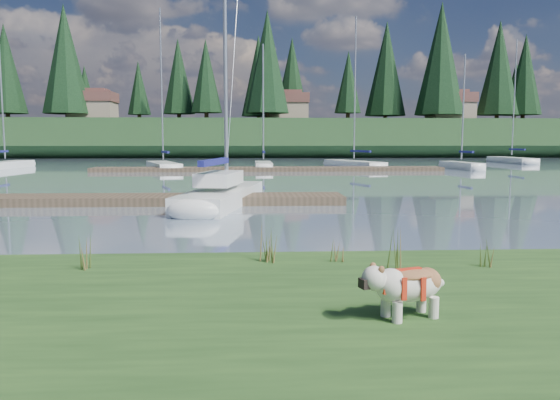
{
  "coord_description": "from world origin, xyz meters",
  "views": [
    {
      "loc": [
        0.69,
        -10.71,
        2.25
      ],
      "look_at": [
        1.23,
        -0.5,
        1.14
      ],
      "focal_mm": 35.0,
      "sensor_mm": 36.0,
      "label": 1
    }
  ],
  "objects": [
    {
      "name": "weed_4",
      "position": [
        2.06,
        -2.3,
        0.51
      ],
      "size": [
        0.17,
        0.14,
        0.38
      ],
      "color": "#475B23",
      "rests_on": "bank"
    },
    {
      "name": "conifer_2",
      "position": [
        -25.0,
        68.0,
        13.54
      ],
      "size": [
        6.6,
        6.6,
        16.05
      ],
      "color": "#382619",
      "rests_on": "ridge"
    },
    {
      "name": "conifer_5",
      "position": [
        15.0,
        70.0,
        10.83
      ],
      "size": [
        3.96,
        3.96,
        10.35
      ],
      "color": "#382619",
      "rests_on": "ridge"
    },
    {
      "name": "house_1",
      "position": [
        6.0,
        71.0,
        7.31
      ],
      "size": [
        6.3,
        5.3,
        4.65
      ],
      "color": "gray",
      "rests_on": "ridge"
    },
    {
      "name": "mud_lip",
      "position": [
        0.0,
        -1.6,
        0.07
      ],
      "size": [
        60.0,
        0.5,
        0.14
      ],
      "primitive_type": "cube",
      "color": "#33281C",
      "rests_on": "ground"
    },
    {
      "name": "weed_1",
      "position": [
        0.98,
        -2.29,
        0.53
      ],
      "size": [
        0.17,
        0.14,
        0.43
      ],
      "color": "#475B23",
      "rests_on": "bank"
    },
    {
      "name": "sailboat_bg_5",
      "position": [
        27.49,
        44.98,
        0.32
      ],
      "size": [
        1.85,
        8.85,
        12.52
      ],
      "rotation": [
        0.0,
        0.0,
        1.58
      ],
      "color": "white",
      "rests_on": "ground"
    },
    {
      "name": "sailboat_bg_3",
      "position": [
        9.13,
        35.84,
        0.32
      ],
      "size": [
        4.54,
        8.68,
        12.6
      ],
      "rotation": [
        0.0,
        0.0,
        1.92
      ],
      "color": "white",
      "rests_on": "ground"
    },
    {
      "name": "sailboat_bg_2",
      "position": [
        1.67,
        33.47,
        0.33
      ],
      "size": [
        1.32,
        6.49,
        9.92
      ],
      "rotation": [
        0.0,
        0.0,
        1.58
      ],
      "color": "white",
      "rests_on": "ground"
    },
    {
      "name": "weed_2",
      "position": [
        2.81,
        -2.85,
        0.63
      ],
      "size": [
        0.17,
        0.14,
        0.68
      ],
      "color": "#475B23",
      "rests_on": "bank"
    },
    {
      "name": "weed_0",
      "position": [
        0.94,
        -2.18,
        0.61
      ],
      "size": [
        0.17,
        0.14,
        0.62
      ],
      "color": "#475B23",
      "rests_on": "bank"
    },
    {
      "name": "weed_3",
      "position": [
        -1.81,
        -2.63,
        0.56
      ],
      "size": [
        0.17,
        0.14,
        0.51
      ],
      "color": "#475B23",
      "rests_on": "bank"
    },
    {
      "name": "dock_far",
      "position": [
        2.0,
        30.0,
        0.15
      ],
      "size": [
        26.0,
        2.2,
        0.3
      ],
      "primitive_type": "cube",
      "color": "#4C3D2C",
      "rests_on": "ground"
    },
    {
      "name": "sailboat_bg_4",
      "position": [
        17.42,
        32.61,
        0.33
      ],
      "size": [
        1.85,
        6.15,
        9.15
      ],
      "rotation": [
        0.0,
        0.0,
        1.68
      ],
      "color": "white",
      "rests_on": "ground"
    },
    {
      "name": "conifer_7",
      "position": [
        42.0,
        71.0,
        12.19
      ],
      "size": [
        5.28,
        5.28,
        13.2
      ],
      "color": "#382619",
      "rests_on": "ridge"
    },
    {
      "name": "dock_near",
      "position": [
        -4.0,
        9.0,
        0.15
      ],
      "size": [
        16.0,
        2.0,
        0.3
      ],
      "primitive_type": "cube",
      "color": "#4C3D2C",
      "rests_on": "ground"
    },
    {
      "name": "weed_5",
      "position": [
        4.21,
        -2.76,
        0.56
      ],
      "size": [
        0.17,
        0.14,
        0.5
      ],
      "color": "#475B23",
      "rests_on": "bank"
    },
    {
      "name": "ground",
      "position": [
        0.0,
        30.0,
        0.0
      ],
      "size": [
        200.0,
        200.0,
        0.0
      ],
      "primitive_type": "plane",
      "color": "#7F93A9",
      "rests_on": "ground"
    },
    {
      "name": "ridge",
      "position": [
        0.0,
        73.0,
        2.5
      ],
      "size": [
        200.0,
        20.0,
        5.0
      ],
      "primitive_type": "cube",
      "color": "#1B361A",
      "rests_on": "ground"
    },
    {
      "name": "conifer_4",
      "position": [
        3.0,
        66.0,
        13.09
      ],
      "size": [
        6.16,
        6.16,
        15.1
      ],
      "color": "#382619",
      "rests_on": "ridge"
    },
    {
      "name": "conifer_3",
      "position": [
        -10.0,
        72.0,
        11.74
      ],
      "size": [
        4.84,
        4.84,
        12.25
      ],
      "color": "#382619",
      "rests_on": "ridge"
    },
    {
      "name": "sailboat_bg_0",
      "position": [
        -19.52,
        36.14,
        0.32
      ],
      "size": [
        2.15,
        8.02,
        11.49
      ],
      "rotation": [
        0.0,
        0.0,
        1.49
      ],
      "color": "white",
      "rests_on": "ground"
    },
    {
      "name": "house_2",
      "position": [
        30.0,
        69.0,
        7.31
      ],
      "size": [
        6.3,
        5.3,
        4.65
      ],
      "color": "gray",
      "rests_on": "ridge"
    },
    {
      "name": "sailboat_main",
      "position": [
        -0.22,
        9.24,
        0.42
      ],
      "size": [
        3.13,
        8.37,
        11.88
      ],
      "rotation": [
        0.0,
        0.0,
        1.38
      ],
      "color": "white",
      "rests_on": "ground"
    },
    {
      "name": "house_0",
      "position": [
        -22.0,
        70.0,
        7.31
      ],
      "size": [
        6.3,
        5.3,
        4.65
      ],
      "color": "gray",
      "rests_on": "ridge"
    },
    {
      "name": "conifer_6",
      "position": [
        28.0,
        68.0,
        13.99
      ],
      "size": [
        7.04,
        7.04,
        17.0
      ],
      "color": "#382619",
      "rests_on": "ridge"
    },
    {
      "name": "bank",
      "position": [
        0.0,
        -6.0,
        0.17
      ],
      "size": [
        60.0,
        9.0,
        0.35
      ],
      "primitive_type": "cube",
      "color": "#2C511F",
      "rests_on": "ground"
    },
    {
      "name": "bulldog",
      "position": [
        2.37,
        -5.06,
        0.72
      ],
      "size": [
        1.02,
        0.6,
        0.6
      ],
      "rotation": [
        0.0,
        0.0,
        3.45
      ],
      "color": "silver",
      "rests_on": "bank"
    },
    {
      "name": "sailboat_bg_1",
      "position": [
        -6.48,
        33.55,
        0.33
      ],
      "size": [
        4.19,
        8.53,
        12.53
      ],
      "rotation": [
        0.0,
        0.0,
        1.89
      ],
      "color": "white",
      "rests_on": "ground"
    }
  ]
}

